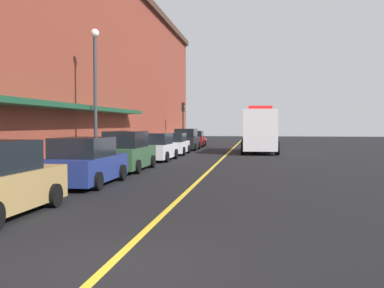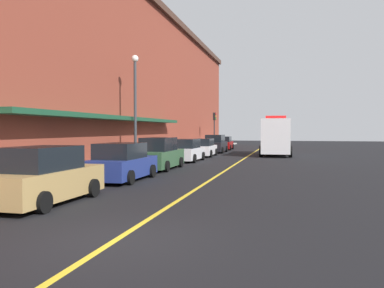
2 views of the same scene
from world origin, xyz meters
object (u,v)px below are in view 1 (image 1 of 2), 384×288
Objects in this scene: parked_car_1 at (85,163)px; parking_meter_0 at (158,139)px; street_lamp_left at (95,82)px; parking_meter_1 at (164,138)px; parked_car_6 at (194,139)px; box_truck at (259,131)px; traffic_light_near at (183,115)px; parked_car_4 at (174,144)px; parked_car_3 at (157,148)px; parked_car_2 at (127,152)px; parked_car_5 at (186,140)px.

parking_meter_0 is at bearing 4.06° from parked_car_1.
parking_meter_0 is 0.19× the size of street_lamp_left.
parking_meter_1 is at bearing 3.58° from parked_car_1.
parked_car_6 is 11.15m from parking_meter_0.
parked_car_1 is 21.68m from box_truck.
traffic_light_near reaches higher than parked_car_6.
parked_car_4 is 3.41× the size of parking_meter_1.
parked_car_3 is at bearing 178.95° from parked_car_4.
parked_car_1 is at bearing -87.59° from traffic_light_near.
parked_car_4 reaches higher than parking_meter_1.
parked_car_4 is at bearing -0.35° from parked_car_1.
parked_car_2 is 12.24m from parked_car_4.
box_truck is 16.51m from street_lamp_left.
parked_car_2 is at bearing -23.86° from box_truck.
box_truck is at bearing 11.94° from parking_meter_0.
parked_car_1 is 23.89m from parked_car_5.
street_lamp_left reaches higher than traffic_light_near.
street_lamp_left reaches higher than parked_car_5.
parking_meter_1 is (-1.37, 21.64, 0.24)m from parked_car_1.
parked_car_6 is at bearing -0.00° from parked_car_1.
traffic_light_near is (0.66, 24.35, -1.24)m from street_lamp_left.
street_lamp_left is (-2.06, -11.04, 3.65)m from parked_car_4.
street_lamp_left reaches higher than parked_car_6.
traffic_light_near reaches higher than parked_car_3.
parked_car_4 is at bearing 0.86° from parked_car_3.
parked_car_5 reaches higher than parking_meter_1.
parked_car_5 is 3.44× the size of parking_meter_1.
parked_car_2 is 0.71× the size of street_lamp_left.
traffic_light_near is at bearing 2.37° from parked_car_1.
parked_car_4 is 1.99m from parking_meter_0.
parked_car_6 is 1.03× the size of traffic_light_near.
parked_car_3 is (0.10, 11.88, -0.03)m from parked_car_1.
box_truck is 5.74× the size of parking_meter_1.
parked_car_4 is at bearing -83.98° from traffic_light_near.
parked_car_4 reaches higher than parked_car_6.
traffic_light_near reaches higher than parked_car_2.
parking_meter_1 is 15.30m from street_lamp_left.
parked_car_1 is 1.02× the size of parked_car_4.
parking_meter_1 is at bearing 146.60° from parked_car_5.
parked_car_4 is 12.37m from parked_car_6.
parked_car_5 is at bearing -0.50° from parked_car_2.
parked_car_6 is 23.77m from street_lamp_left.
box_truck is at bearing -117.03° from parked_car_5.
parked_car_3 reaches higher than parking_meter_0.
parking_meter_0 is (-1.49, -4.83, 0.20)m from parked_car_5.
parked_car_2 reaches higher than parked_car_3.
parked_car_4 is (-0.01, 5.87, -0.04)m from parked_car_3.
parked_car_2 is at bearing -179.79° from parked_car_3.
parked_car_3 is at bearing -0.82° from parked_car_2.
parking_meter_1 is (-1.49, -2.26, 0.20)m from parked_car_5.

